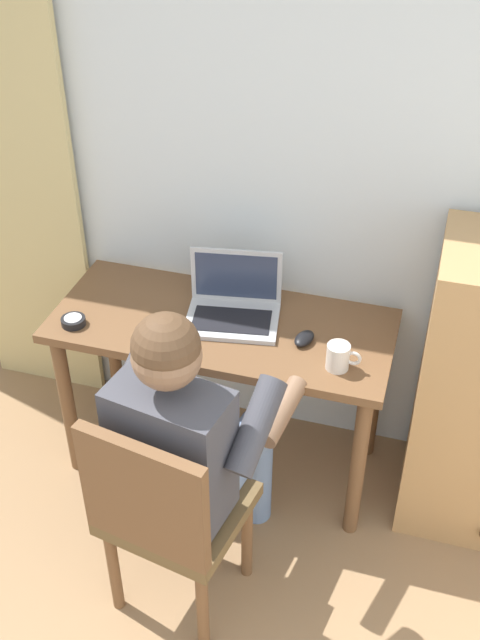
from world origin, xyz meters
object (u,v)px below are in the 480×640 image
(desk, at_px, (222,346))
(desk_clock, at_px, (73,321))
(laptop, at_px, (234,305))
(computer_mouse, at_px, (304,338))
(chair, at_px, (166,512))
(person_seated, at_px, (192,433))
(coffee_mug, at_px, (339,357))

(desk, xyz_separation_m, desk_clock, (-0.52, -0.17, 0.13))
(laptop, xyz_separation_m, computer_mouse, (0.29, -0.08, -0.04))
(chair, distance_m, person_seated, 0.26)
(chair, height_order, desk_clock, chair)
(laptop, bearing_deg, coffee_mug, -23.64)
(desk_clock, bearing_deg, person_seated, -31.92)
(desk, xyz_separation_m, laptop, (0.03, 0.05, 0.16))
(person_seated, distance_m, computer_mouse, 0.56)
(desk, bearing_deg, coffee_mug, -16.81)
(desk, relative_size, computer_mouse, 12.67)
(laptop, bearing_deg, person_seated, -86.19)
(chair, height_order, coffee_mug, chair)
(chair, relative_size, computer_mouse, 8.75)
(chair, distance_m, desk_clock, 0.82)
(desk, bearing_deg, person_seated, -82.57)
(chair, xyz_separation_m, computer_mouse, (0.28, 0.68, 0.24))
(desk_clock, relative_size, coffee_mug, 0.75)
(chair, bearing_deg, coffee_mug, 53.94)
(person_seated, relative_size, desk_clock, 13.26)
(computer_mouse, bearing_deg, desk, -170.66)
(coffee_mug, bearing_deg, chair, -126.06)
(person_seated, bearing_deg, desk_clock, 148.08)
(person_seated, xyz_separation_m, computer_mouse, (0.25, 0.50, 0.06))
(desk, distance_m, computer_mouse, 0.34)
(person_seated, bearing_deg, chair, -99.08)
(desk_clock, distance_m, coffee_mug, 0.98)
(desk_clock, bearing_deg, chair, -44.32)
(desk, relative_size, coffee_mug, 10.56)
(desk, xyz_separation_m, computer_mouse, (0.32, -0.03, 0.13))
(desk, distance_m, laptop, 0.17)
(person_seated, bearing_deg, desk, 97.43)
(desk, bearing_deg, chair, -86.72)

